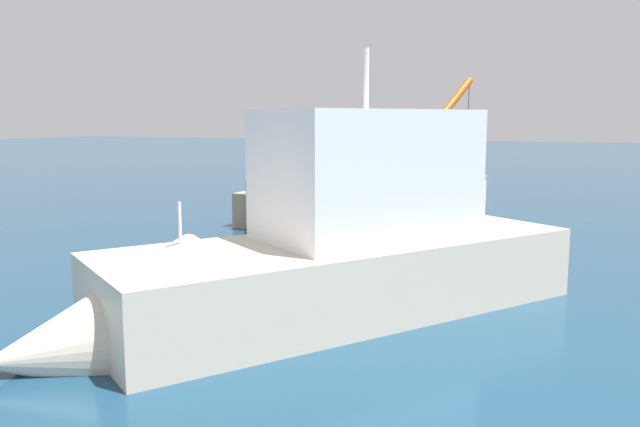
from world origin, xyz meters
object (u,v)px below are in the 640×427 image
object	(u,v)px
crane_truck	(398,153)
dock_worker	(447,167)
moored_yacht	(295,284)
salvaged_car	(280,218)

from	to	relation	value
crane_truck	dock_worker	world-z (taller)	crane_truck
dock_worker	moored_yacht	world-z (taller)	moored_yacht
moored_yacht	dock_worker	bearing A→B (deg)	177.79
salvaged_car	moored_yacht	xyz separation A→B (m)	(8.16, 4.20, 0.12)
crane_truck	salvaged_car	world-z (taller)	crane_truck
crane_truck	dock_worker	distance (m)	2.96
crane_truck	dock_worker	bearing A→B (deg)	52.16
crane_truck	moored_yacht	xyz separation A→B (m)	(14.14, 1.84, -1.81)
dock_worker	moored_yacht	xyz separation A→B (m)	(12.33, -0.48, -1.42)
dock_worker	crane_truck	bearing A→B (deg)	-127.84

